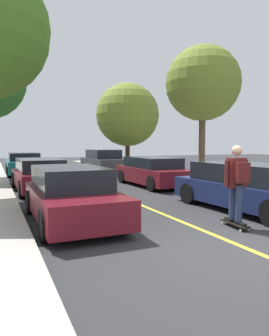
# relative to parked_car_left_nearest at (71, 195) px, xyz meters

# --- Properties ---
(ground) EXTENTS (80.00, 80.00, 0.00)m
(ground) POSITION_rel_parked_car_left_nearest_xyz_m (2.41, -3.14, -0.65)
(ground) COLOR #2D2D30
(center_line) EXTENTS (0.12, 39.20, 0.01)m
(center_line) POSITION_rel_parked_car_left_nearest_xyz_m (2.41, 0.86, -0.64)
(center_line) COLOR gold
(center_line) RESTS_ON ground
(parked_car_left_nearest) EXTENTS (1.85, 4.04, 1.32)m
(parked_car_left_nearest) POSITION_rel_parked_car_left_nearest_xyz_m (0.00, 0.00, 0.00)
(parked_car_left_nearest) COLOR maroon
(parked_car_left_nearest) RESTS_ON ground
(parked_car_left_near) EXTENTS (1.95, 4.47, 1.28)m
(parked_car_left_near) POSITION_rel_parked_car_left_nearest_xyz_m (-0.00, 5.53, -0.01)
(parked_car_left_near) COLOR maroon
(parked_car_left_near) RESTS_ON ground
(parked_car_left_far) EXTENTS (2.03, 4.29, 1.35)m
(parked_car_left_far) POSITION_rel_parked_car_left_nearest_xyz_m (-0.00, 12.68, 0.03)
(parked_car_left_far) COLOR #196066
(parked_car_left_far) RESTS_ON ground
(parked_car_right_nearest) EXTENTS (2.11, 4.65, 1.33)m
(parked_car_right_nearest) POSITION_rel_parked_car_left_nearest_xyz_m (4.82, -0.73, 0.02)
(parked_car_right_nearest) COLOR navy
(parked_car_right_nearest) RESTS_ON ground
(parked_car_right_near) EXTENTS (1.97, 4.48, 1.28)m
(parked_car_right_near) POSITION_rel_parked_car_left_nearest_xyz_m (4.82, 5.03, -0.01)
(parked_car_right_near) COLOR maroon
(parked_car_right_near) RESTS_ON ground
(parked_car_right_far) EXTENTS (2.07, 4.13, 1.50)m
(parked_car_right_far) POSITION_rel_parked_car_left_nearest_xyz_m (4.82, 11.95, 0.08)
(parked_car_right_far) COLOR #38383D
(parked_car_right_far) RESTS_ON ground
(street_tree_right_nearest) EXTENTS (3.27, 3.27, 6.02)m
(street_tree_right_nearest) POSITION_rel_parked_car_left_nearest_xyz_m (6.82, 4.15, 3.86)
(street_tree_right_nearest) COLOR brown
(street_tree_right_nearest) RESTS_ON sidewalk_right
(street_tree_right_near) EXTENTS (4.31, 4.31, 5.88)m
(street_tree_right_near) POSITION_rel_parked_car_left_nearest_xyz_m (6.82, 12.64, 3.21)
(street_tree_right_near) COLOR #3D2D1E
(street_tree_right_near) RESTS_ON sidewalk_right
(skateboard) EXTENTS (0.32, 0.86, 0.10)m
(skateboard) POSITION_rel_parked_car_left_nearest_xyz_m (3.22, -2.04, -0.56)
(skateboard) COLOR black
(skateboard) RESTS_ON ground
(skateboarder) EXTENTS (0.59, 0.71, 1.74)m
(skateboarder) POSITION_rel_parked_car_left_nearest_xyz_m (3.22, -2.07, 0.44)
(skateboarder) COLOR black
(skateboarder) RESTS_ON skateboard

